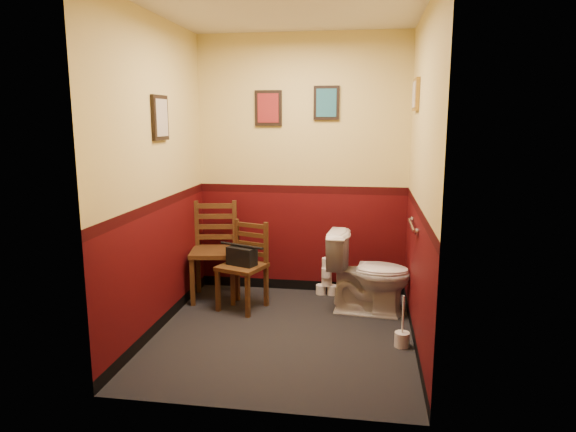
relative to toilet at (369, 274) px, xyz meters
name	(u,v)px	position (x,y,z in m)	size (l,w,h in m)	color
floor	(284,334)	(-0.72, -0.64, -0.39)	(2.20, 2.40, 0.00)	black
ceiling	(283,6)	(-0.72, -0.64, 2.31)	(2.20, 2.40, 0.00)	silver
wall_back	(302,166)	(-0.72, 0.56, 0.96)	(2.20, 2.70, 0.00)	#43080B
wall_front	(251,203)	(-0.72, -1.84, 0.96)	(2.20, 2.70, 0.00)	#43080B
wall_left	(156,177)	(-1.82, -0.64, 0.96)	(2.40, 2.70, 0.00)	#43080B
wall_right	(421,182)	(0.38, -0.64, 0.96)	(2.40, 2.70, 0.00)	#43080B
grab_bar	(412,225)	(0.35, -0.39, 0.56)	(0.05, 0.56, 0.06)	silver
framed_print_back_a	(268,108)	(-1.07, 0.54, 1.56)	(0.28, 0.04, 0.36)	black
framed_print_back_b	(326,103)	(-0.47, 0.54, 1.61)	(0.26, 0.04, 0.34)	black
framed_print_left	(160,118)	(-1.80, -0.54, 1.46)	(0.04, 0.30, 0.38)	black
framed_print_right	(416,95)	(0.36, -0.04, 1.66)	(0.04, 0.34, 0.28)	olive
toilet	(369,274)	(0.00, 0.00, 0.00)	(0.44, 0.79, 0.77)	white
toilet_brush	(402,338)	(0.28, -0.73, -0.32)	(0.12, 0.12, 0.44)	silver
chair_left	(215,251)	(-1.58, 0.20, 0.11)	(0.54, 0.54, 1.00)	#4E3017
chair_right	(244,266)	(-1.21, -0.05, 0.04)	(0.51, 0.51, 0.85)	#4E3017
handbag	(242,256)	(-1.22, -0.09, 0.15)	(0.31, 0.23, 0.21)	black
tp_stack	(327,279)	(-0.43, 0.45, -0.22)	(0.23, 0.14, 0.40)	silver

